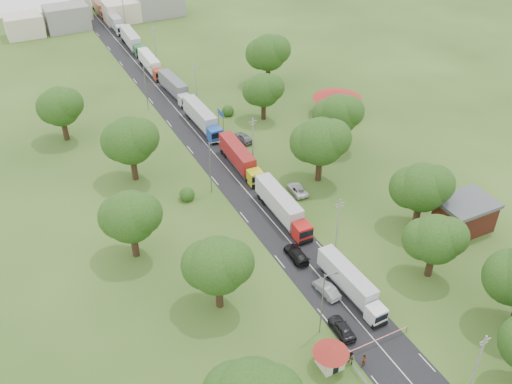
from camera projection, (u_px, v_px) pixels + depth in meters
ground at (281, 232)px, 89.64m from camera, size 260.00×260.00×0.00m
road at (229, 170)px, 104.25m from camera, size 8.00×200.00×0.04m
boom_barrier at (370, 343)px, 70.37m from camera, size 9.22×0.35×1.18m
guard_booth at (331, 354)px, 67.47m from camera, size 4.40×4.40×3.45m
info_sign at (221, 116)px, 115.40m from camera, size 0.12×3.10×4.10m
pole_0 at (478, 362)px, 63.42m from camera, size 1.60×0.24×9.00m
pole_1 at (338, 223)px, 83.87m from camera, size 1.60×0.24×9.00m
pole_2 at (253, 139)px, 104.32m from camera, size 1.60×0.24×9.00m
pole_3 at (196, 82)px, 124.78m from camera, size 1.60×0.24×9.00m
pole_4 at (155, 41)px, 145.23m from camera, size 1.60×0.24×9.00m
pole_5 at (124, 11)px, 165.68m from camera, size 1.60×0.24×9.00m
lamp_0 at (323, 301)px, 69.87m from camera, size 2.03×0.22×10.00m
lamp_1 at (211, 165)px, 95.43m from camera, size 2.03×0.22×10.00m
lamp_2 at (146, 86)px, 121.00m from camera, size 2.03×0.22×10.00m
tree_2 at (435, 239)px, 77.98m from camera, size 8.00×8.00×10.10m
tree_3 at (422, 187)px, 87.15m from camera, size 8.80×8.80×11.07m
tree_4 at (320, 141)px, 97.36m from camera, size 9.60×9.60×12.05m
tree_5 at (338, 114)px, 106.88m from camera, size 8.80×8.80×11.07m
tree_6 at (263, 90)px, 117.06m from camera, size 8.00×8.00×10.10m
tree_7 at (268, 52)px, 130.65m from camera, size 9.60×9.60×12.05m
tree_10 at (217, 265)px, 72.75m from camera, size 8.80×8.80×11.07m
tree_11 at (130, 216)px, 81.12m from camera, size 8.80×8.80×11.07m
tree_12 at (130, 140)px, 97.60m from camera, size 9.60×9.60×12.05m
tree_13 at (60, 106)px, 109.60m from camera, size 8.80×8.80×11.07m
house_brick at (465, 215)px, 88.96m from camera, size 8.60×6.60×5.20m
house_cream at (337, 98)px, 120.55m from camera, size 10.08×10.08×5.80m
distant_town at (104, 12)px, 168.24m from camera, size 52.00×8.00×8.00m
church at (80, 1)px, 171.26m from camera, size 5.00×5.00×12.30m
truck_0 at (351, 283)px, 77.49m from camera, size 2.70×13.56×3.75m
truck_1 at (282, 206)px, 91.55m from camera, size 2.78×15.10×4.18m
truck_2 at (240, 157)px, 103.86m from camera, size 2.95×14.64×4.05m
truck_3 at (202, 118)px, 116.37m from camera, size 2.73×15.26×4.23m
truck_4 at (175, 87)px, 128.73m from camera, size 3.09×14.48×4.00m
truck_5 at (151, 64)px, 140.09m from camera, size 2.64×14.12×3.91m
truck_6 at (132, 40)px, 152.74m from camera, size 3.16×15.52×4.29m
truck_7 at (114, 21)px, 165.75m from camera, size 2.79×15.15×4.20m
truck_8 at (99, 7)px, 177.32m from camera, size 2.51×13.46×3.73m
car_lane_front at (342, 328)px, 72.49m from camera, size 2.17×4.84×1.62m
car_lane_mid at (327, 289)px, 78.18m from camera, size 1.99×4.73×1.52m
car_lane_rear at (296, 254)px, 84.21m from camera, size 2.30×5.32×1.52m
car_verge_near at (297, 190)px, 97.99m from camera, size 2.63×5.14×1.39m
car_verge_far at (243, 138)px, 112.51m from camera, size 2.36×5.01×1.66m
pedestrian_near at (364, 360)px, 68.24m from camera, size 0.79×0.74×1.81m
pedestrian_booth at (351, 359)px, 68.37m from camera, size 1.00×1.13×1.95m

